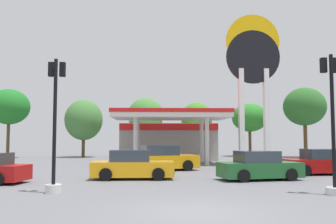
{
  "coord_description": "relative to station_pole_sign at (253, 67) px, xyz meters",
  "views": [
    {
      "loc": [
        -1.18,
        -10.58,
        2.1
      ],
      "look_at": [
        -0.43,
        10.45,
        3.6
      ],
      "focal_mm": 39.15,
      "sensor_mm": 36.0,
      "label": 1
    }
  ],
  "objects": [
    {
      "name": "tree_0",
      "position": [
        -23.53,
        9.17,
        -2.59
      ],
      "size": [
        4.25,
        4.25,
        7.26
      ],
      "color": "brown",
      "rests_on": "ground"
    },
    {
      "name": "traffic_signal_1",
      "position": [
        -1.48,
        -16.27,
        -5.84
      ],
      "size": [
        0.68,
        0.7,
        5.27
      ],
      "color": "silver",
      "rests_on": "ground"
    },
    {
      "name": "car_3",
      "position": [
        -7.7,
        -5.83,
        -7.22
      ],
      "size": [
        4.93,
        3.11,
        1.64
      ],
      "color": "black",
      "rests_on": "ground"
    },
    {
      "name": "tree_2",
      "position": [
        -9.17,
        10.44,
        -3.39
      ],
      "size": [
        3.92,
        3.92,
        6.51
      ],
      "color": "brown",
      "rests_on": "ground"
    },
    {
      "name": "traffic_signal_0",
      "position": [
        -12.04,
        -15.45,
        -5.83
      ],
      "size": [
        0.65,
        0.66,
        5.2
      ],
      "color": "silver",
      "rests_on": "ground"
    },
    {
      "name": "tree_3",
      "position": [
        -3.44,
        11.33,
        -3.71
      ],
      "size": [
        3.49,
        3.49,
        6.12
      ],
      "color": "brown",
      "rests_on": "ground"
    },
    {
      "name": "tree_1",
      "position": [
        -16.02,
        10.82,
        -3.87
      ],
      "size": [
        4.13,
        4.13,
        6.35
      ],
      "color": "brown",
      "rests_on": "ground"
    },
    {
      "name": "car_4",
      "position": [
        -2.89,
        -11.39,
        -7.3
      ],
      "size": [
        4.32,
        2.43,
        1.46
      ],
      "color": "black",
      "rests_on": "ground"
    },
    {
      "name": "tree_4",
      "position": [
        2.79,
        12.05,
        -3.52
      ],
      "size": [
        4.07,
        4.07,
        6.09
      ],
      "color": "brown",
      "rests_on": "ground"
    },
    {
      "name": "tree_5",
      "position": [
        8.14,
        9.31,
        -2.47
      ],
      "size": [
        4.53,
        4.53,
        7.59
      ],
      "color": "brown",
      "rests_on": "ground"
    },
    {
      "name": "gas_station",
      "position": [
        -6.88,
        5.51,
        -5.88
      ],
      "size": [
        9.36,
        12.42,
        4.34
      ],
      "color": "#ADA89E",
      "rests_on": "ground"
    },
    {
      "name": "car_5",
      "position": [
        1.39,
        -8.81,
        -7.29
      ],
      "size": [
        4.24,
        2.13,
        1.47
      ],
      "color": "black",
      "rests_on": "ground"
    },
    {
      "name": "ground_plane",
      "position": [
        -6.97,
        -19.22,
        -7.96
      ],
      "size": [
        90.0,
        90.0,
        0.0
      ],
      "primitive_type": "plane",
      "color": "slate",
      "rests_on": "ground"
    },
    {
      "name": "car_1",
      "position": [
        -9.3,
        -10.76,
        -7.29
      ],
      "size": [
        4.2,
        1.96,
        1.49
      ],
      "color": "black",
      "rests_on": "ground"
    },
    {
      "name": "station_pole_sign",
      "position": [
        0.0,
        0.0,
        0.0
      ],
      "size": [
        4.48,
        0.56,
        12.43
      ],
      "color": "white",
      "rests_on": "ground"
    }
  ]
}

